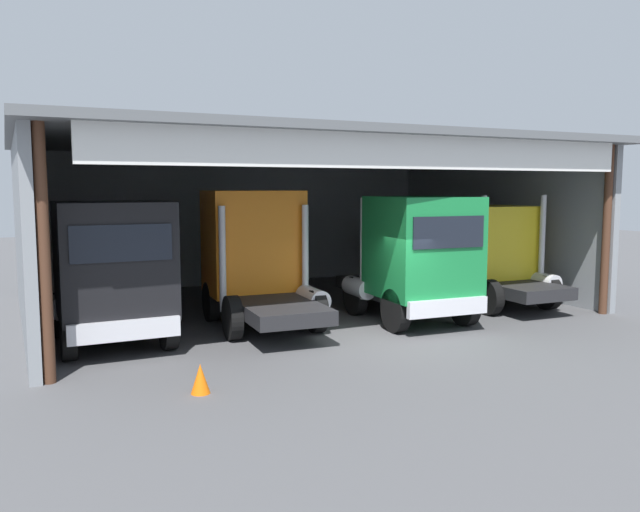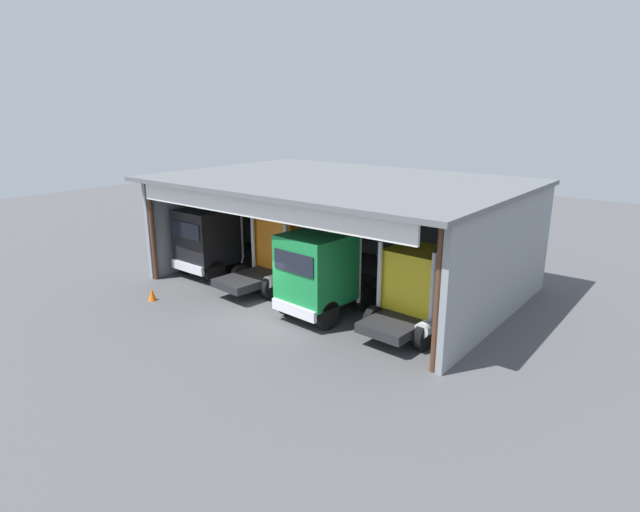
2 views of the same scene
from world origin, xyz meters
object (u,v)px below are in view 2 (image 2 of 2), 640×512
truck_green_center_left_bay (321,273)px  traffic_cone (152,294)px  truck_black_left_bay (211,240)px  truck_orange_yard_outside (282,247)px  tool_cart (327,243)px  truck_yellow_center_right_bay (419,289)px  oil_drum (392,254)px

truck_green_center_left_bay → traffic_cone: bearing=29.2°
truck_black_left_bay → truck_orange_yard_outside: 4.15m
truck_black_left_bay → truck_green_center_left_bay: size_ratio=0.94×
tool_cart → traffic_cone: 11.58m
truck_orange_yard_outside → traffic_cone: size_ratio=9.21×
tool_cart → truck_yellow_center_right_bay: bearing=-35.5°
oil_drum → tool_cart: bearing=-175.3°
truck_orange_yard_outside → traffic_cone: 6.33m
truck_yellow_center_right_bay → oil_drum: truck_yellow_center_right_bay is taller
oil_drum → truck_yellow_center_right_bay: bearing=-53.0°
truck_yellow_center_right_bay → oil_drum: size_ratio=4.51×
traffic_cone → truck_orange_yard_outside: bearing=59.4°
truck_yellow_center_right_bay → truck_green_center_left_bay: bearing=-159.7°
truck_black_left_bay → oil_drum: bearing=-128.7°
oil_drum → tool_cart: (-4.29, -0.35, 0.03)m
truck_orange_yard_outside → truck_green_center_left_bay: truck_orange_yard_outside is taller
truck_orange_yard_outside → tool_cart: (-2.08, 6.26, -1.39)m
oil_drum → truck_green_center_left_bay: bearing=-78.6°
truck_yellow_center_right_bay → truck_orange_yard_outside: bearing=177.4°
truck_black_left_bay → tool_cart: size_ratio=4.96×
truck_orange_yard_outside → traffic_cone: (-3.12, -5.27, -1.61)m
truck_green_center_left_bay → truck_black_left_bay: bearing=-2.7°
oil_drum → traffic_cone: oil_drum is taller
truck_black_left_bay → tool_cart: bearing=-104.4°
truck_black_left_bay → oil_drum: (6.22, 7.63, -1.37)m
truck_black_left_bay → tool_cart: 7.65m
truck_green_center_left_bay → tool_cart: 10.28m
truck_black_left_bay → truck_orange_yard_outside: truck_orange_yard_outside is taller
truck_green_center_left_bay → oil_drum: 8.85m
truck_green_center_left_bay → tool_cart: truck_green_center_left_bay is taller
tool_cart → oil_drum: bearing=4.7°
oil_drum → traffic_cone: bearing=-114.1°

